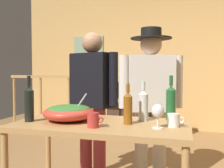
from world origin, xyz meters
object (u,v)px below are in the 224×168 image
at_px(tv_console, 132,117).
at_px(person_standing_left, 92,94).
at_px(salad_bowl, 69,112).
at_px(mug_white, 174,120).
at_px(wine_bottle_clear, 143,105).
at_px(wine_bottle_green, 171,102).
at_px(flat_screen_tv, 132,91).
at_px(serving_table, 101,133).
at_px(wine_bottle_dark, 29,103).
at_px(stair_railing, 110,98).
at_px(wine_glass, 158,112).
at_px(person_standing_right, 151,94).
at_px(wine_bottle_amber, 128,108).
at_px(mug_red, 93,120).
at_px(framed_picture, 89,50).

relative_size(tv_console, person_standing_left, 0.58).
relative_size(salad_bowl, mug_white, 3.38).
bearing_deg(salad_bowl, person_standing_left, 92.41).
bearing_deg(wine_bottle_clear, wine_bottle_green, 26.29).
bearing_deg(flat_screen_tv, serving_table, -83.15).
bearing_deg(salad_bowl, wine_bottle_dark, -158.31).
distance_m(stair_railing, wine_glass, 2.62).
distance_m(tv_console, person_standing_left, 2.46).
distance_m(stair_railing, person_standing_left, 1.71).
relative_size(salad_bowl, person_standing_left, 0.27).
relative_size(flat_screen_tv, wine_bottle_dark, 1.47).
bearing_deg(wine_bottle_green, wine_bottle_clear, -153.71).
xyz_separation_m(stair_railing, wine_bottle_dark, (0.03, -2.42, 0.20)).
distance_m(tv_console, mug_white, 3.20).
bearing_deg(serving_table, salad_bowl, 177.07).
bearing_deg(tv_console, person_standing_right, -74.42).
relative_size(wine_glass, person_standing_right, 0.11).
bearing_deg(person_standing_right, stair_railing, -80.13).
relative_size(flat_screen_tv, wine_bottle_amber, 1.75).
xyz_separation_m(tv_console, wine_glass, (0.80, -3.10, 0.61)).
distance_m(wine_bottle_clear, mug_red, 0.47).
height_order(serving_table, mug_white, mug_white).
bearing_deg(serving_table, wine_bottle_amber, 1.95).
height_order(stair_railing, tv_console, stair_railing).
height_order(wine_bottle_dark, wine_bottle_amber, wine_bottle_dark).
relative_size(stair_railing, serving_table, 2.16).
xyz_separation_m(tv_console, mug_white, (0.91, -3.02, 0.54)).
distance_m(stair_railing, wine_bottle_green, 2.33).
distance_m(person_standing_left, person_standing_right, 0.61).
bearing_deg(mug_red, wine_bottle_clear, 49.58).
xyz_separation_m(mug_red, person_standing_left, (-0.31, 0.82, 0.12)).
bearing_deg(wine_bottle_amber, salad_bowl, 179.19).
height_order(tv_console, salad_bowl, salad_bowl).
distance_m(mug_red, person_standing_right, 0.88).
relative_size(stair_railing, wine_bottle_amber, 9.51).
bearing_deg(wine_bottle_dark, person_standing_right, 40.71).
distance_m(flat_screen_tv, serving_table, 3.01).
xyz_separation_m(wine_bottle_dark, wine_bottle_amber, (0.78, 0.11, -0.02)).
bearing_deg(flat_screen_tv, wine_glass, -75.32).
bearing_deg(wine_bottle_dark, stair_railing, 90.82).
xyz_separation_m(salad_bowl, mug_white, (0.83, -0.01, -0.02)).
relative_size(serving_table, mug_red, 11.30).
xyz_separation_m(tv_console, serving_table, (0.36, -3.02, 0.41)).
xyz_separation_m(stair_railing, wine_bottle_clear, (0.90, -2.14, 0.18)).
distance_m(wine_bottle_green, mug_white, 0.30).
height_order(framed_picture, person_standing_right, framed_picture).
bearing_deg(wine_bottle_clear, framed_picture, 117.98).
relative_size(stair_railing, wine_bottle_clear, 9.17).
bearing_deg(wine_glass, wine_bottle_green, 79.03).
relative_size(wine_bottle_clear, wine_bottle_amber, 1.04).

